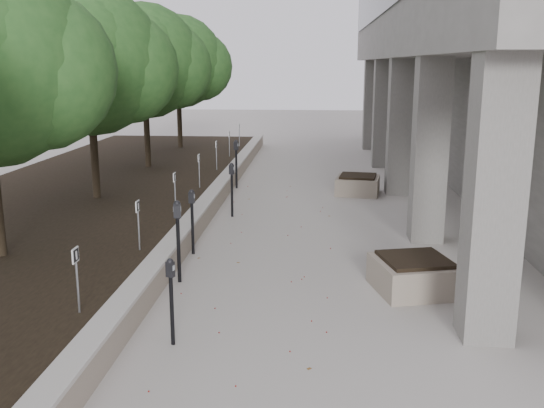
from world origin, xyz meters
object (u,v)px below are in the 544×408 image
(crabapple_tree_5, at_px, (178,81))
(parking_meter_5, at_px, (236,164))
(crabapple_tree_3, at_px, (90,93))
(parking_meter_3, at_px, (192,222))
(crabapple_tree_4, at_px, (145,86))
(parking_meter_4, at_px, (232,190))
(parking_meter_2, at_px, (178,242))
(parking_meter_1, at_px, (172,302))
(planter_front, at_px, (414,274))
(planter_back, at_px, (358,184))

(crabapple_tree_5, bearing_deg, parking_meter_5, -63.65)
(crabapple_tree_3, xyz_separation_m, parking_meter_3, (3.25, -3.43, -2.44))
(crabapple_tree_4, distance_m, crabapple_tree_5, 5.00)
(parking_meter_4, bearing_deg, parking_meter_2, -81.39)
(parking_meter_1, bearing_deg, parking_meter_2, 118.43)
(crabapple_tree_3, bearing_deg, planter_front, -34.92)
(parking_meter_2, distance_m, parking_meter_5, 8.53)
(parking_meter_4, relative_size, planter_back, 1.13)
(crabapple_tree_4, bearing_deg, planter_back, -17.11)
(parking_meter_2, bearing_deg, crabapple_tree_5, 92.00)
(crabapple_tree_5, distance_m, parking_meter_5, 7.69)
(crabapple_tree_5, xyz_separation_m, parking_meter_3, (3.25, -13.43, -2.44))
(planter_front, bearing_deg, parking_meter_3, 157.02)
(crabapple_tree_4, distance_m, parking_meter_2, 10.89)
(parking_meter_4, xyz_separation_m, planter_back, (3.39, 3.07, -0.41))
(crabapple_tree_5, distance_m, parking_meter_2, 15.64)
(parking_meter_1, height_order, parking_meter_4, parking_meter_4)
(parking_meter_4, distance_m, planter_back, 4.59)
(parking_meter_2, bearing_deg, parking_meter_4, 76.19)
(parking_meter_1, distance_m, planter_front, 4.38)
(parking_meter_3, bearing_deg, planter_front, -17.68)
(crabapple_tree_4, distance_m, parking_meter_1, 13.38)
(crabapple_tree_3, relative_size, planter_back, 4.38)
(planter_back, bearing_deg, crabapple_tree_3, -157.92)
(crabapple_tree_3, bearing_deg, parking_meter_2, -56.76)
(crabapple_tree_4, height_order, crabapple_tree_5, same)
(crabapple_tree_3, bearing_deg, parking_meter_1, -63.37)
(planter_back, bearing_deg, parking_meter_2, -114.82)
(parking_meter_1, xyz_separation_m, parking_meter_2, (-0.47, 2.49, 0.12))
(planter_front, bearing_deg, crabapple_tree_3, 145.08)
(crabapple_tree_4, relative_size, parking_meter_2, 3.61)
(parking_meter_2, xyz_separation_m, parking_meter_5, (-0.09, 8.53, 0.01))
(crabapple_tree_4, relative_size, parking_meter_5, 3.55)
(crabapple_tree_3, height_order, planter_back, crabapple_tree_3)
(parking_meter_3, bearing_deg, parking_meter_4, 88.68)
(crabapple_tree_5, height_order, parking_meter_4, crabapple_tree_5)
(parking_meter_1, bearing_deg, planter_front, 50.57)
(crabapple_tree_4, relative_size, parking_meter_1, 4.30)
(parking_meter_1, bearing_deg, parking_meter_4, 109.27)
(parking_meter_5, xyz_separation_m, planter_back, (3.76, -0.60, -0.48))
(parking_meter_5, bearing_deg, parking_meter_4, -67.48)
(crabapple_tree_5, height_order, parking_meter_1, crabapple_tree_5)
(parking_meter_3, height_order, parking_meter_5, parking_meter_5)
(planter_front, bearing_deg, planter_back, 93.35)
(parking_meter_5, distance_m, planter_back, 3.83)
(parking_meter_1, bearing_deg, crabapple_tree_5, 120.05)
(crabapple_tree_5, bearing_deg, planter_front, -63.83)
(crabapple_tree_5, xyz_separation_m, parking_meter_2, (3.34, -15.09, -2.37))
(parking_meter_1, height_order, planter_front, parking_meter_1)
(crabapple_tree_3, bearing_deg, planter_back, 22.08)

